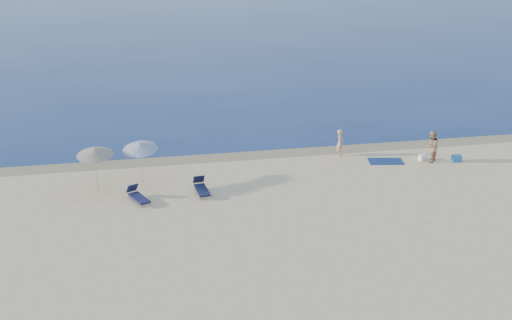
{
  "coord_description": "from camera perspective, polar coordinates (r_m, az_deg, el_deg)",
  "views": [
    {
      "loc": [
        -9.8,
        -15.49,
        13.44
      ],
      "look_at": [
        -3.88,
        16.0,
        1.0
      ],
      "focal_mm": 45.0,
      "sensor_mm": 36.0,
      "label": 1
    }
  ],
  "objects": [
    {
      "name": "wet_sand_strip",
      "position": [
        38.65,
        4.73,
        0.8
      ],
      "size": [
        240.0,
        1.6,
        0.0
      ],
      "primitive_type": "cube",
      "color": "#847254",
      "rests_on": "ground"
    },
    {
      "name": "person_left",
      "position": [
        37.92,
        7.48,
        1.55
      ],
      "size": [
        0.61,
        0.69,
        1.59
      ],
      "primitive_type": "imported",
      "rotation": [
        0.0,
        0.0,
        1.09
      ],
      "color": "tan",
      "rests_on": "ground"
    },
    {
      "name": "person_right",
      "position": [
        37.91,
        15.33,
        1.16
      ],
      "size": [
        1.11,
        1.14,
        1.85
      ],
      "primitive_type": "imported",
      "rotation": [
        0.0,
        0.0,
        -2.26
      ],
      "color": "#AC755B",
      "rests_on": "ground"
    },
    {
      "name": "beach_towel",
      "position": [
        37.65,
        11.44,
        -0.11
      ],
      "size": [
        2.09,
        1.39,
        0.03
      ],
      "primitive_type": "cube",
      "rotation": [
        0.0,
        0.0,
        -0.17
      ],
      "color": "#102150",
      "rests_on": "ground"
    },
    {
      "name": "white_bag",
      "position": [
        38.29,
        14.56,
        0.22
      ],
      "size": [
        0.45,
        0.41,
        0.33
      ],
      "primitive_type": "cube",
      "rotation": [
        0.0,
        0.0,
        0.25
      ],
      "color": "silver",
      "rests_on": "ground"
    },
    {
      "name": "blue_cooler",
      "position": [
        38.67,
        17.4,
        0.15
      ],
      "size": [
        0.51,
        0.37,
        0.36
      ],
      "primitive_type": "cube",
      "rotation": [
        0.0,
        0.0,
        0.02
      ],
      "color": "#2269B8",
      "rests_on": "ground"
    },
    {
      "name": "umbrella_near",
      "position": [
        33.87,
        -10.29,
        1.19
      ],
      "size": [
        2.36,
        2.37,
        2.4
      ],
      "rotation": [
        0.0,
        0.0,
        -0.36
      ],
      "color": "silver",
      "rests_on": "ground"
    },
    {
      "name": "umbrella_far",
      "position": [
        33.24,
        -14.14,
        0.71
      ],
      "size": [
        2.09,
        2.11,
        2.5
      ],
      "rotation": [
        0.0,
        0.0,
        -0.13
      ],
      "color": "silver",
      "rests_on": "ground"
    },
    {
      "name": "lounger_left",
      "position": [
        32.34,
        -10.46,
        -3.19
      ],
      "size": [
        1.2,
        1.74,
        0.74
      ],
      "rotation": [
        0.0,
        0.0,
        0.44
      ],
      "color": "#16183C",
      "rests_on": "ground"
    },
    {
      "name": "lounger_right",
      "position": [
        32.82,
        -4.87,
        -2.51
      ],
      "size": [
        0.74,
        1.77,
        0.76
      ],
      "rotation": [
        0.0,
        0.0,
        0.11
      ],
      "color": "#121632",
      "rests_on": "ground"
    }
  ]
}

